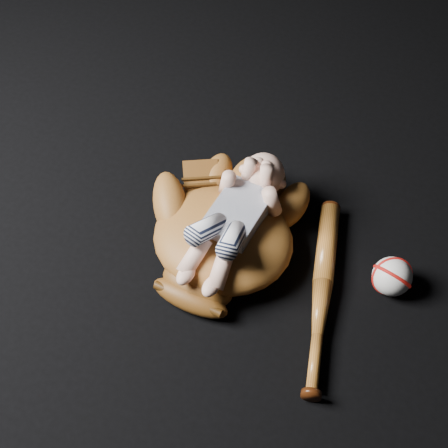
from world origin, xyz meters
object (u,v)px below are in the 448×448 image
object	(u,v)px
baseball_glove	(223,234)
baseball	(392,276)
newborn_baby	(231,219)
baseball_bat	(322,294)

from	to	relation	value
baseball_glove	baseball	world-z (taller)	baseball_glove
newborn_baby	baseball_bat	bearing A→B (deg)	-3.91
baseball_bat	baseball_glove	bearing A→B (deg)	171.29
baseball_bat	baseball	size ratio (longest dim) A/B	5.60
baseball	baseball_glove	bearing A→B (deg)	-172.79
baseball_bat	baseball	world-z (taller)	baseball
newborn_baby	baseball	bearing A→B (deg)	13.38
baseball_glove	newborn_baby	size ratio (longest dim) A/B	1.21
newborn_baby	baseball_bat	distance (m)	0.24
baseball_glove	baseball	xyz separation A→B (m)	(0.35, 0.04, -0.03)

